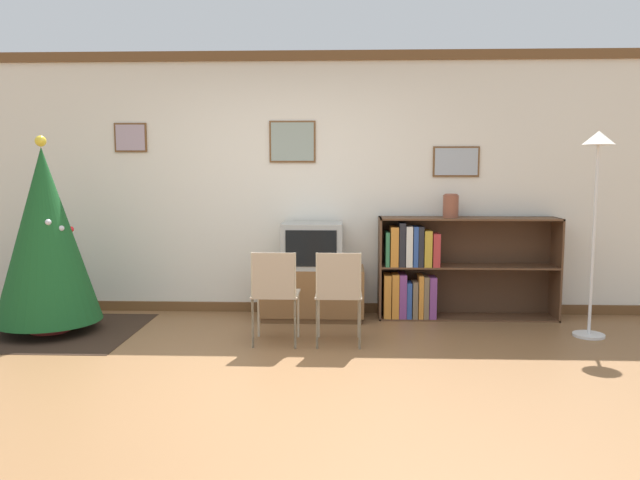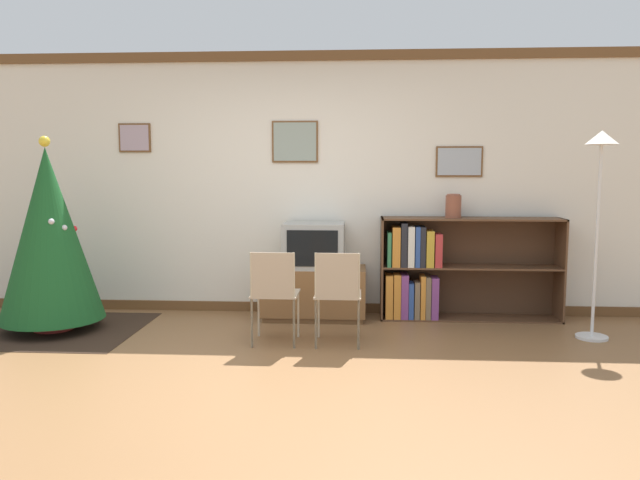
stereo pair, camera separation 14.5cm
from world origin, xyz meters
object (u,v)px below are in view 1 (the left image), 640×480
object	(u,v)px
folding_chair_right	(339,292)
standing_lamp	(597,180)
tv_console	(312,293)
television	(312,245)
christmas_tree	(46,236)
vase	(451,205)
folding_chair_left	(275,291)
bookshelf	(435,270)

from	to	relation	value
folding_chair_right	standing_lamp	distance (m)	2.49
tv_console	television	xyz separation A→B (m)	(0.00, -0.00, 0.49)
folding_chair_right	christmas_tree	bearing A→B (deg)	172.51
tv_console	vase	size ratio (longest dim) A/B	4.34
television	folding_chair_right	size ratio (longest dim) A/B	0.74
folding_chair_left	tv_console	bearing A→B (deg)	74.38
television	standing_lamp	bearing A→B (deg)	-12.99
bookshelf	television	bearing A→B (deg)	-176.43
television	folding_chair_left	bearing A→B (deg)	-105.66
vase	christmas_tree	bearing A→B (deg)	-169.51
folding_chair_left	vase	world-z (taller)	vase
vase	standing_lamp	xyz separation A→B (m)	(1.16, -0.67, 0.27)
christmas_tree	folding_chair_right	world-z (taller)	christmas_tree
tv_console	folding_chair_left	distance (m)	1.03
christmas_tree	vase	distance (m)	3.88
folding_chair_right	bookshelf	size ratio (longest dim) A/B	0.46
folding_chair_left	bookshelf	distance (m)	1.84
tv_console	bookshelf	size ratio (longest dim) A/B	0.58
tv_console	television	bearing A→B (deg)	-90.00
tv_console	standing_lamp	xyz separation A→B (m)	(2.54, -0.59, 1.15)
tv_console	television	size ratio (longest dim) A/B	1.71
television	folding_chair_left	world-z (taller)	television
bookshelf	vase	xyz separation A→B (m)	(0.15, 0.01, 0.65)
folding_chair_left	christmas_tree	bearing A→B (deg)	170.64
folding_chair_left	standing_lamp	bearing A→B (deg)	7.80
standing_lamp	television	bearing A→B (deg)	167.01
television	vase	bearing A→B (deg)	3.53
folding_chair_right	standing_lamp	world-z (taller)	standing_lamp
folding_chair_left	vase	xyz separation A→B (m)	(1.66, 1.06, 0.67)
tv_console	christmas_tree	bearing A→B (deg)	-165.59
folding_chair_right	tv_console	bearing A→B (deg)	105.62
folding_chair_right	television	bearing A→B (deg)	105.66
christmas_tree	tv_console	distance (m)	2.58
television	vase	size ratio (longest dim) A/B	2.53
christmas_tree	folding_chair_left	size ratio (longest dim) A/B	2.20
christmas_tree	folding_chair_right	xyz separation A→B (m)	(2.69, -0.35, -0.43)
folding_chair_left	folding_chair_right	size ratio (longest dim) A/B	1.00
bookshelf	standing_lamp	size ratio (longest dim) A/B	0.97
vase	folding_chair_left	bearing A→B (deg)	-147.45
television	standing_lamp	world-z (taller)	standing_lamp
folding_chair_left	bookshelf	xyz separation A→B (m)	(1.51, 1.05, 0.02)
christmas_tree	folding_chair_left	distance (m)	2.22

